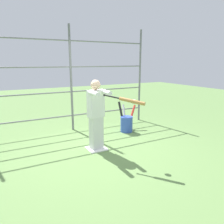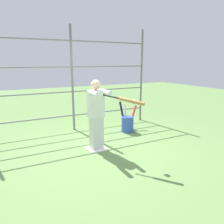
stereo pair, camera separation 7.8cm
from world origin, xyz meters
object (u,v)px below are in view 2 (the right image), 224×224
at_px(softball_in_flight, 134,102).
at_px(batter, 96,113).
at_px(baseball_bat_swinging, 128,100).
at_px(bat_bucket, 127,123).

bearing_deg(softball_in_flight, batter, -59.52).
bearing_deg(baseball_bat_swinging, softball_in_flight, -161.23).
distance_m(batter, softball_in_flight, 0.93).
bearing_deg(bat_bucket, batter, 31.81).
xyz_separation_m(batter, bat_bucket, (-1.24, -0.77, -0.58)).
bearing_deg(baseball_bat_swinging, bat_bucket, -121.42).
height_order(softball_in_flight, bat_bucket, softball_in_flight).
relative_size(batter, softball_in_flight, 15.72).
height_order(baseball_bat_swinging, softball_in_flight, baseball_bat_swinging).
bearing_deg(batter, baseball_bat_swinging, 109.16).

